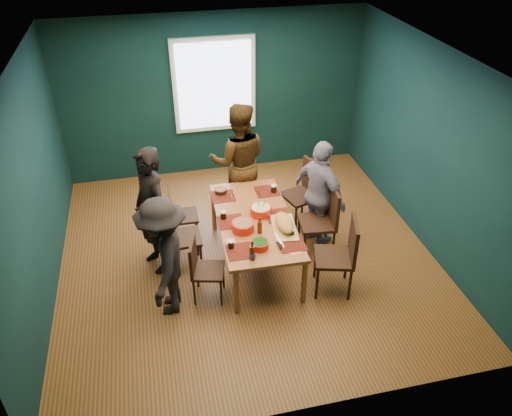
{
  "coord_description": "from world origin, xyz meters",
  "views": [
    {
      "loc": [
        -1.07,
        -5.31,
        4.39
      ],
      "look_at": [
        0.09,
        -0.19,
        0.88
      ],
      "focal_mm": 35.0,
      "sensor_mm": 36.0,
      "label": 1
    }
  ],
  "objects_px": {
    "chair_left_near": "(201,265)",
    "bowl_herbs": "(260,244)",
    "chair_left_mid": "(176,233)",
    "bowl_salad": "(243,226)",
    "person_near_left": "(164,258)",
    "dining_table": "(255,223)",
    "chair_right_mid": "(325,216)",
    "person_right": "(320,195)",
    "bowl_dumpling": "(261,210)",
    "chair_right_far": "(306,189)",
    "chair_right_near": "(343,251)",
    "chair_left_far": "(178,212)",
    "person_far_left": "(152,212)",
    "cutting_board": "(284,224)",
    "person_back": "(239,161)"
  },
  "relations": [
    {
      "from": "cutting_board",
      "to": "person_back",
      "type": "bearing_deg",
      "value": 107.03
    },
    {
      "from": "dining_table",
      "to": "person_far_left",
      "type": "distance_m",
      "value": 1.32
    },
    {
      "from": "person_right",
      "to": "bowl_salad",
      "type": "xyz_separation_m",
      "value": [
        -1.16,
        -0.48,
        -0.0
      ]
    },
    {
      "from": "chair_left_far",
      "to": "cutting_board",
      "type": "xyz_separation_m",
      "value": [
        1.25,
        -1.0,
        0.29
      ]
    },
    {
      "from": "chair_left_near",
      "to": "cutting_board",
      "type": "bearing_deg",
      "value": 24.75
    },
    {
      "from": "person_near_left",
      "to": "bowl_salad",
      "type": "distance_m",
      "value": 1.07
    },
    {
      "from": "dining_table",
      "to": "chair_right_near",
      "type": "xyz_separation_m",
      "value": [
        0.93,
        -0.74,
        -0.05
      ]
    },
    {
      "from": "person_right",
      "to": "bowl_herbs",
      "type": "xyz_separation_m",
      "value": [
        -1.04,
        -0.87,
        -0.01
      ]
    },
    {
      "from": "chair_left_mid",
      "to": "bowl_salad",
      "type": "bearing_deg",
      "value": -22.74
    },
    {
      "from": "person_far_left",
      "to": "person_near_left",
      "type": "relative_size",
      "value": 1.13
    },
    {
      "from": "chair_right_far",
      "to": "chair_right_near",
      "type": "distance_m",
      "value": 1.51
    },
    {
      "from": "person_back",
      "to": "bowl_salad",
      "type": "distance_m",
      "value": 1.46
    },
    {
      "from": "chair_right_far",
      "to": "chair_left_far",
      "type": "bearing_deg",
      "value": 164.31
    },
    {
      "from": "chair_right_far",
      "to": "bowl_dumpling",
      "type": "bearing_deg",
      "value": -158.12
    },
    {
      "from": "person_far_left",
      "to": "bowl_salad",
      "type": "distance_m",
      "value": 1.17
    },
    {
      "from": "dining_table",
      "to": "chair_right_mid",
      "type": "bearing_deg",
      "value": 2.9
    },
    {
      "from": "person_near_left",
      "to": "chair_left_near",
      "type": "bearing_deg",
      "value": 113.95
    },
    {
      "from": "chair_left_mid",
      "to": "person_right",
      "type": "xyz_separation_m",
      "value": [
        1.98,
        0.15,
        0.21
      ]
    },
    {
      "from": "chair_right_mid",
      "to": "person_far_left",
      "type": "height_order",
      "value": "person_far_left"
    },
    {
      "from": "chair_left_near",
      "to": "chair_right_mid",
      "type": "xyz_separation_m",
      "value": [
        1.73,
        0.51,
        0.1
      ]
    },
    {
      "from": "bowl_dumpling",
      "to": "cutting_board",
      "type": "distance_m",
      "value": 0.43
    },
    {
      "from": "bowl_herbs",
      "to": "cutting_board",
      "type": "height_order",
      "value": "cutting_board"
    },
    {
      "from": "chair_left_near",
      "to": "dining_table",
      "type": "bearing_deg",
      "value": 46.76
    },
    {
      "from": "chair_right_far",
      "to": "chair_right_near",
      "type": "relative_size",
      "value": 0.97
    },
    {
      "from": "person_right",
      "to": "person_back",
      "type": "bearing_deg",
      "value": 19.75
    },
    {
      "from": "chair_left_near",
      "to": "chair_left_far",
      "type": "bearing_deg",
      "value": 112.22
    },
    {
      "from": "chair_left_near",
      "to": "bowl_herbs",
      "type": "distance_m",
      "value": 0.76
    },
    {
      "from": "chair_right_far",
      "to": "chair_right_near",
      "type": "bearing_deg",
      "value": -107.91
    },
    {
      "from": "bowl_herbs",
      "to": "chair_left_mid",
      "type": "bearing_deg",
      "value": 142.59
    },
    {
      "from": "chair_right_near",
      "to": "bowl_dumpling",
      "type": "height_order",
      "value": "chair_right_near"
    },
    {
      "from": "person_near_left",
      "to": "chair_right_far",
      "type": "bearing_deg",
      "value": 132.75
    },
    {
      "from": "chair_right_near",
      "to": "cutting_board",
      "type": "height_order",
      "value": "chair_right_near"
    },
    {
      "from": "chair_right_far",
      "to": "person_back",
      "type": "relative_size",
      "value": 0.56
    },
    {
      "from": "bowl_herbs",
      "to": "bowl_salad",
      "type": "bearing_deg",
      "value": 107.52
    },
    {
      "from": "chair_right_far",
      "to": "cutting_board",
      "type": "xyz_separation_m",
      "value": [
        -0.63,
        -1.06,
        0.21
      ]
    },
    {
      "from": "chair_left_far",
      "to": "person_right",
      "type": "bearing_deg",
      "value": -11.98
    },
    {
      "from": "dining_table",
      "to": "chair_left_mid",
      "type": "height_order",
      "value": "chair_left_mid"
    },
    {
      "from": "chair_right_near",
      "to": "chair_left_near",
      "type": "bearing_deg",
      "value": -172.88
    },
    {
      "from": "dining_table",
      "to": "cutting_board",
      "type": "distance_m",
      "value": 0.45
    },
    {
      "from": "chair_left_far",
      "to": "chair_left_mid",
      "type": "height_order",
      "value": "chair_left_mid"
    },
    {
      "from": "chair_left_mid",
      "to": "person_right",
      "type": "height_order",
      "value": "person_right"
    },
    {
      "from": "person_right",
      "to": "chair_left_far",
      "type": "bearing_deg",
      "value": 52.79
    },
    {
      "from": "chair_right_mid",
      "to": "cutting_board",
      "type": "xyz_separation_m",
      "value": [
        -0.65,
        -0.31,
        0.2
      ]
    },
    {
      "from": "chair_left_far",
      "to": "chair_left_near",
      "type": "relative_size",
      "value": 1.02
    },
    {
      "from": "person_far_left",
      "to": "person_near_left",
      "type": "distance_m",
      "value": 0.84
    },
    {
      "from": "bowl_dumpling",
      "to": "bowl_herbs",
      "type": "height_order",
      "value": "bowl_dumpling"
    },
    {
      "from": "chair_left_near",
      "to": "bowl_herbs",
      "type": "relative_size",
      "value": 3.92
    },
    {
      "from": "dining_table",
      "to": "chair_right_near",
      "type": "bearing_deg",
      "value": -36.84
    },
    {
      "from": "person_near_left",
      "to": "dining_table",
      "type": "bearing_deg",
      "value": 126.66
    },
    {
      "from": "bowl_salad",
      "to": "person_far_left",
      "type": "bearing_deg",
      "value": 158.04
    }
  ]
}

